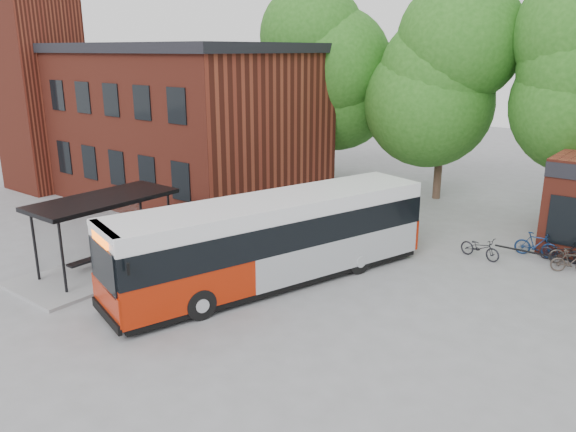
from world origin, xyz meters
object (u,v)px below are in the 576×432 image
Objects in this scene: bus_shelter at (106,234)px; bicycle_4 at (573,254)px; bicycle_0 at (480,248)px; bicycle_2 at (561,252)px; city_bus at (274,241)px; bicycle_5 at (571,262)px; bicycle_1 at (536,245)px.

bus_shelter is 18.19m from bicycle_4.
bicycle_0 is 1.10× the size of bicycle_2.
city_bus is 11.89m from bicycle_4.
bicycle_4 is at bearing -52.98° from bicycle_0.
city_bus is at bearing 107.77° from bicycle_5.
bicycle_4 is 0.94m from bicycle_5.
bicycle_1 is at bearing 61.93° from bicycle_4.
bus_shelter is 4.47× the size of bicycle_2.
city_bus is 8.72m from bicycle_0.
bicycle_2 is 0.90× the size of bicycle_4.
city_bus is at bearing 132.02° from bicycle_2.
bicycle_5 is (8.34, 7.62, -1.14)m from city_bus.
bicycle_1 is 0.96m from bicycle_2.
bicycle_4 is (0.45, -0.08, 0.05)m from bicycle_2.
bus_shelter reaches higher than bicycle_2.
bicycle_0 is 0.99× the size of bicycle_4.
bicycle_4 is at bearing 39.48° from bus_shelter.
bicycle_0 is at bearing 42.59° from bus_shelter.
bicycle_0 is at bearing 126.80° from bicycle_1.
bicycle_5 is at bearing 36.85° from bus_shelter.
bus_shelter is 4.05× the size of bicycle_0.
bicycle_1 is 1.86m from bicycle_5.
city_bus is 7.18× the size of bicycle_0.
bicycle_2 is (7.74, 8.63, -1.16)m from city_bus.
bicycle_5 is (0.15, -0.93, -0.02)m from bicycle_4.
city_bus is at bearing 155.01° from bicycle_0.
bicycle_1 is at bearing -35.86° from bicycle_0.
bicycle_1 is 1.41m from bicycle_4.
bus_shelter is at bearing 102.20° from bicycle_5.
bicycle_1 reaches higher than bicycle_0.
bicycle_4 reaches higher than bicycle_0.
bicycle_0 is 2.38m from bicycle_1.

